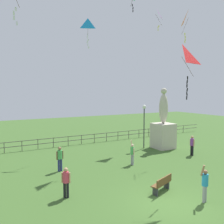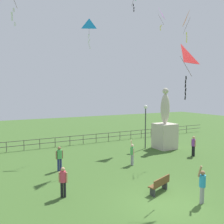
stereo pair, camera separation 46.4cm
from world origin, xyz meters
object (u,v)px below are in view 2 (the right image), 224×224
Objects in this scene: park_bench at (160,184)px; person_3 at (132,153)px; statue_monument at (165,130)px; kite_0 at (158,14)px; kite_7 at (181,58)px; person_4 at (59,157)px; person_1 at (63,180)px; kite_2 at (89,26)px; kite_6 at (190,18)px; person_2 at (202,184)px; person_0 at (193,145)px; lamppost at (146,117)px.

person_3 reaches higher than park_bench.
person_3 is (-5.49, -2.89, -0.87)m from statue_monument.
kite_0 is 0.82× the size of kite_7.
person_1 is at bearing -102.10° from person_4.
kite_6 is at bearing -35.93° from kite_2.
park_bench is at bearing 119.10° from person_2.
kite_0 is (12.01, 4.80, 12.68)m from person_4.
kite_2 is at bearing 60.28° from person_1.
statue_monument is 3.45× the size of person_4.
kite_7 reaches higher than park_bench.
person_0 is at bearing -3.48° from person_3.
statue_monument is 1.93× the size of kite_7.
kite_0 reaches higher than park_bench.
person_4 is (0.87, 4.06, 0.06)m from person_1.
lamppost is 5.73m from person_3.
person_4 is at bearing 122.19° from person_2.
statue_monument is 2.35× the size of kite_0.
kite_6 is at bearing 36.25° from park_bench.
lamppost is at bearing 66.67° from kite_7.
person_3 is at bearing -138.98° from kite_0.
person_2 is at bearing -119.53° from kite_0.
kite_2 is (-4.71, 2.32, 8.35)m from lamppost.
person_2 is (1.04, -1.87, 0.48)m from park_bench.
kite_2 is at bearing 98.48° from person_3.
lamppost reaches higher than person_1.
lamppost is 2.67× the size of person_1.
lamppost is 11.28m from kite_0.
kite_7 is (6.31, -1.48, 6.33)m from person_1.
kite_6 is (2.45, -2.87, 8.63)m from lamppost.
kite_0 is (6.93, 6.03, 12.73)m from person_3.
person_2 is 6.69m from kite_7.
kite_6 is (-0.67, -5.20, -1.95)m from kite_0.
person_2 is at bearing -111.37° from lamppost.
kite_6 is 9.01m from kite_7.
park_bench is 15.30m from kite_2.
kite_7 is at bearing -45.54° from person_4.
person_0 is 13.95m from kite_2.
kite_0 reaches higher than kite_2.
person_3 is (5.95, 2.84, 0.01)m from person_1.
kite_6 reaches higher than statue_monument.
park_bench is at bearing -121.09° from lamppost.
person_4 reaches higher than person_1.
kite_7 is at bearing -122.42° from kite_0.
person_0 reaches higher than person_1.
statue_monument is at bearing 8.96° from person_4.
lamppost is at bearing 68.63° from person_2.
statue_monument is at bearing -25.71° from lamppost.
person_2 is at bearing -57.81° from person_4.
person_3 is at bearing 94.76° from kite_7.
person_3 is at bearing 176.52° from person_0.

